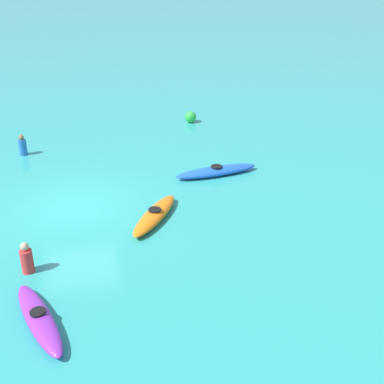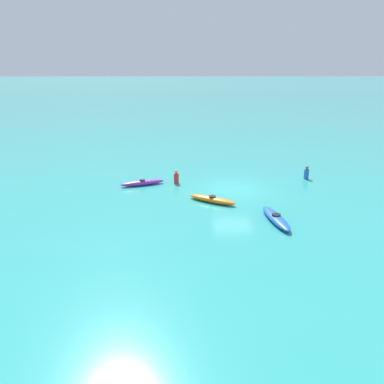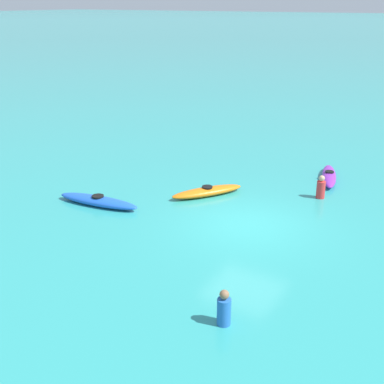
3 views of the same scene
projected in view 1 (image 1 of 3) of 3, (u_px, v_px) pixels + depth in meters
name	position (u px, v px, depth m)	size (l,w,h in m)	color
ground_plane	(75.00, 206.00, 16.10)	(600.00, 600.00, 0.00)	teal
kayak_orange	(155.00, 215.00, 15.18)	(2.74, 2.08, 0.37)	orange
kayak_purple	(39.00, 318.00, 10.82)	(2.84, 1.44, 0.37)	purple
kayak_blue	(216.00, 171.00, 18.30)	(1.09, 3.28, 0.37)	blue
buoy_green	(191.00, 117.00, 24.12)	(0.56, 0.56, 0.56)	green
person_near_shore	(27.00, 259.00, 12.55)	(0.45, 0.45, 0.88)	red
person_by_kayaks	(23.00, 146.00, 20.09)	(0.35, 0.35, 0.88)	blue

